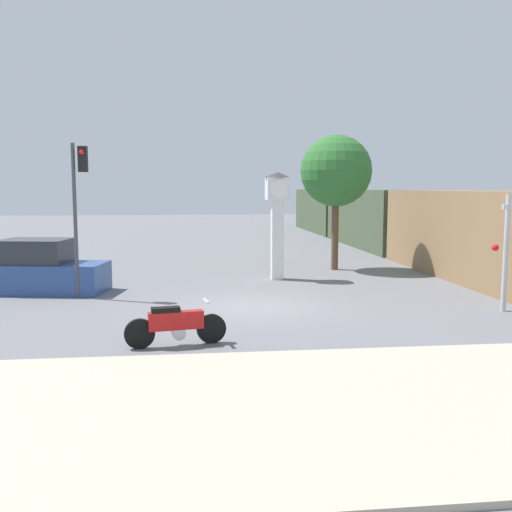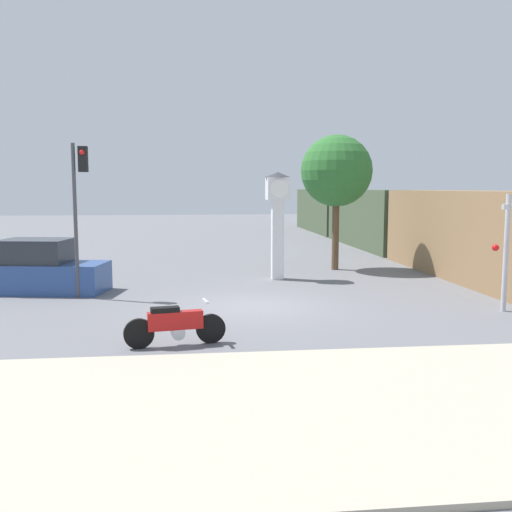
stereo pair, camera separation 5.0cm
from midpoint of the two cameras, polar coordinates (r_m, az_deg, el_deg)
ground_plane at (r=17.02m, az=-0.38°, el=-5.07°), size 120.00×120.00×0.00m
sidewalk_strip at (r=9.36m, az=5.14°, el=-14.83°), size 36.00×6.00×0.10m
motorcycle at (r=12.88m, az=-8.15°, el=-6.81°), size 2.26×0.62×1.00m
clock_tower at (r=21.85m, az=2.07°, el=4.77°), size 1.02×1.02×4.11m
freight_train at (r=35.34m, az=11.63°, el=3.73°), size 2.80×36.05×3.40m
traffic_light at (r=18.91m, az=-17.39°, el=6.00°), size 0.50×0.35×4.90m
railroad_crossing_signal at (r=17.59m, az=23.67°, el=0.80°), size 0.90×0.82×3.34m
street_tree at (r=24.68m, az=7.94°, el=8.38°), size 3.04×3.04×5.75m
parked_car at (r=20.55m, az=-20.79°, el=-1.34°), size 4.45×2.50×1.80m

